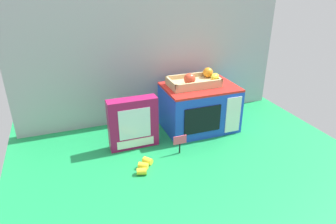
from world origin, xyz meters
The scene contains 7 objects.
ground_plane centered at (0.00, 0.00, 0.00)m, with size 1.70×1.70×0.00m, color #198C47.
display_back_panel centered at (0.00, 0.27, 0.38)m, with size 1.61×0.03×0.76m, color #A0A3A8.
toy_microwave centered at (0.20, 0.04, 0.13)m, with size 0.41×0.29×0.26m.
food_groups_crate centered at (0.18, 0.06, 0.29)m, with size 0.30×0.17×0.09m.
cookie_set_box centered at (-0.21, -0.04, 0.13)m, with size 0.25×0.07×0.27m.
price_sign centered at (-0.01, -0.18, 0.07)m, with size 0.07×0.01×0.10m.
loose_toy_banana centered at (-0.22, -0.25, 0.02)m, with size 0.10×0.12×0.03m.
Camera 1 is at (-0.52, -1.41, 0.85)m, focal length 32.49 mm.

